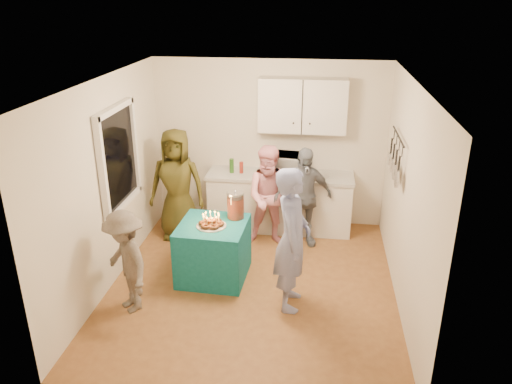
# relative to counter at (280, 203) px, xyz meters

# --- Properties ---
(floor) EXTENTS (4.00, 4.00, 0.00)m
(floor) POSITION_rel_counter_xyz_m (-0.20, -1.70, -0.43)
(floor) COLOR brown
(floor) RESTS_ON ground
(ceiling) EXTENTS (4.00, 4.00, 0.00)m
(ceiling) POSITION_rel_counter_xyz_m (-0.20, -1.70, 2.17)
(ceiling) COLOR white
(ceiling) RESTS_ON floor
(back_wall) EXTENTS (3.60, 3.60, 0.00)m
(back_wall) POSITION_rel_counter_xyz_m (-0.20, 0.30, 0.87)
(back_wall) COLOR silver
(back_wall) RESTS_ON floor
(left_wall) EXTENTS (4.00, 4.00, 0.00)m
(left_wall) POSITION_rel_counter_xyz_m (-2.00, -1.70, 0.87)
(left_wall) COLOR silver
(left_wall) RESTS_ON floor
(right_wall) EXTENTS (4.00, 4.00, 0.00)m
(right_wall) POSITION_rel_counter_xyz_m (1.60, -1.70, 0.87)
(right_wall) COLOR silver
(right_wall) RESTS_ON floor
(window_night) EXTENTS (0.04, 1.00, 1.20)m
(window_night) POSITION_rel_counter_xyz_m (-1.97, -1.40, 1.12)
(window_night) COLOR black
(window_night) RESTS_ON left_wall
(counter) EXTENTS (2.20, 0.58, 0.86)m
(counter) POSITION_rel_counter_xyz_m (0.00, 0.00, 0.00)
(counter) COLOR white
(counter) RESTS_ON floor
(countertop) EXTENTS (2.24, 0.62, 0.05)m
(countertop) POSITION_rel_counter_xyz_m (0.00, -0.00, 0.46)
(countertop) COLOR beige
(countertop) RESTS_ON counter
(upper_cabinet) EXTENTS (1.30, 0.30, 0.80)m
(upper_cabinet) POSITION_rel_counter_xyz_m (0.30, 0.15, 1.52)
(upper_cabinet) COLOR white
(upper_cabinet) RESTS_ON back_wall
(pot_rack) EXTENTS (0.12, 1.00, 0.60)m
(pot_rack) POSITION_rel_counter_xyz_m (1.52, -1.00, 1.17)
(pot_rack) COLOR black
(pot_rack) RESTS_ON right_wall
(microwave) EXTENTS (0.64, 0.48, 0.33)m
(microwave) POSITION_rel_counter_xyz_m (0.08, 0.00, 0.64)
(microwave) COLOR white
(microwave) RESTS_ON countertop
(party_table) EXTENTS (0.89, 0.89, 0.76)m
(party_table) POSITION_rel_counter_xyz_m (-0.73, -1.56, -0.05)
(party_table) COLOR #116871
(party_table) RESTS_ON floor
(donut_cake) EXTENTS (0.38, 0.38, 0.18)m
(donut_cake) POSITION_rel_counter_xyz_m (-0.74, -1.61, 0.42)
(donut_cake) COLOR #381C0C
(donut_cake) RESTS_ON party_table
(punch_jar) EXTENTS (0.22, 0.22, 0.34)m
(punch_jar) POSITION_rel_counter_xyz_m (-0.47, -1.32, 0.50)
(punch_jar) COLOR red
(punch_jar) RESTS_ON party_table
(man_birthday) EXTENTS (0.42, 0.64, 1.74)m
(man_birthday) POSITION_rel_counter_xyz_m (0.31, -2.06, 0.44)
(man_birthday) COLOR #8690C4
(man_birthday) RESTS_ON floor
(woman_back_left) EXTENTS (0.83, 0.54, 1.70)m
(woman_back_left) POSITION_rel_counter_xyz_m (-1.50, -0.47, 0.42)
(woman_back_left) COLOR brown
(woman_back_left) RESTS_ON floor
(woman_back_center) EXTENTS (0.77, 0.61, 1.52)m
(woman_back_center) POSITION_rel_counter_xyz_m (-0.09, -0.56, 0.33)
(woman_back_center) COLOR pink
(woman_back_center) RESTS_ON floor
(woman_back_right) EXTENTS (0.95, 0.66, 1.50)m
(woman_back_right) POSITION_rel_counter_xyz_m (0.37, -0.49, 0.32)
(woman_back_right) COLOR black
(woman_back_right) RESTS_ON floor
(child_near_left) EXTENTS (0.91, 0.91, 1.26)m
(child_near_left) POSITION_rel_counter_xyz_m (-1.58, -2.40, 0.20)
(child_near_left) COLOR #574D45
(child_near_left) RESTS_ON floor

